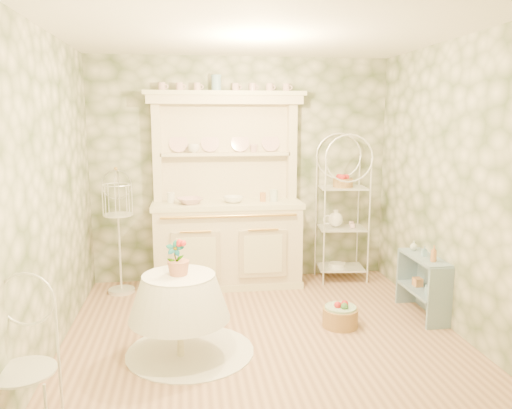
{
  "coord_description": "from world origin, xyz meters",
  "views": [
    {
      "loc": [
        -0.66,
        -4.23,
        1.97
      ],
      "look_at": [
        0.0,
        0.5,
        1.15
      ],
      "focal_mm": 35.0,
      "sensor_mm": 36.0,
      "label": 1
    }
  ],
  "objects": [
    {
      "name": "floor",
      "position": [
        0.0,
        0.0,
        0.0
      ],
      "size": [
        3.6,
        3.6,
        0.0
      ],
      "primitive_type": "plane",
      "color": "tan",
      "rests_on": "ground"
    },
    {
      "name": "ceiling",
      "position": [
        0.0,
        0.0,
        2.7
      ],
      "size": [
        3.6,
        3.6,
        0.0
      ],
      "primitive_type": "plane",
      "color": "white",
      "rests_on": "floor"
    },
    {
      "name": "wall_left",
      "position": [
        -1.8,
        0.0,
        1.35
      ],
      "size": [
        3.6,
        3.6,
        0.0
      ],
      "primitive_type": "plane",
      "color": "beige",
      "rests_on": "floor"
    },
    {
      "name": "wall_right",
      "position": [
        1.8,
        0.0,
        1.35
      ],
      "size": [
        3.6,
        3.6,
        0.0
      ],
      "primitive_type": "plane",
      "color": "beige",
      "rests_on": "floor"
    },
    {
      "name": "wall_back",
      "position": [
        0.0,
        1.8,
        1.35
      ],
      "size": [
        3.6,
        3.6,
        0.0
      ],
      "primitive_type": "plane",
      "color": "beige",
      "rests_on": "floor"
    },
    {
      "name": "wall_front",
      "position": [
        0.0,
        -1.8,
        1.35
      ],
      "size": [
        3.6,
        3.6,
        0.0
      ],
      "primitive_type": "plane",
      "color": "beige",
      "rests_on": "floor"
    },
    {
      "name": "kitchen_dresser",
      "position": [
        -0.2,
        1.52,
        1.15
      ],
      "size": [
        1.87,
        0.61,
        2.29
      ],
      "primitive_type": "cube",
      "color": "#EEE2C2",
      "rests_on": "floor"
    },
    {
      "name": "bakers_rack",
      "position": [
        1.21,
        1.55,
        0.95
      ],
      "size": [
        0.64,
        0.49,
        1.91
      ],
      "primitive_type": "cube",
      "rotation": [
        0.0,
        0.0,
        -0.12
      ],
      "color": "white",
      "rests_on": "floor"
    },
    {
      "name": "side_shelf",
      "position": [
        1.68,
        0.31,
        0.31
      ],
      "size": [
        0.29,
        0.72,
        0.61
      ],
      "primitive_type": "cube",
      "rotation": [
        0.0,
        0.0,
        0.03
      ],
      "color": "#809DB0",
      "rests_on": "floor"
    },
    {
      "name": "round_table",
      "position": [
        -0.75,
        -0.26,
        0.37
      ],
      "size": [
        0.73,
        0.73,
        0.73
      ],
      "primitive_type": "cylinder",
      "rotation": [
        0.0,
        0.0,
        0.09
      ],
      "color": "white",
      "rests_on": "floor"
    },
    {
      "name": "cafe_chair",
      "position": [
        -1.68,
        -1.24,
        0.49
      ],
      "size": [
        0.49,
        0.49,
        0.97
      ],
      "primitive_type": "cube",
      "rotation": [
        0.0,
        0.0,
        -0.1
      ],
      "color": "white",
      "rests_on": "floor"
    },
    {
      "name": "birdcage_stand",
      "position": [
        -1.44,
        1.42,
        0.68
      ],
      "size": [
        0.36,
        0.36,
        1.36
      ],
      "primitive_type": "cube",
      "rotation": [
        0.0,
        0.0,
        -0.13
      ],
      "color": "white",
      "rests_on": "floor"
    },
    {
      "name": "floor_basket",
      "position": [
        0.77,
        0.15,
        0.13
      ],
      "size": [
        0.39,
        0.39,
        0.25
      ],
      "primitive_type": "cylinder",
      "rotation": [
        0.0,
        0.0,
        -0.01
      ],
      "color": "#AD824C",
      "rests_on": "floor"
    },
    {
      "name": "lace_rug",
      "position": [
        -0.67,
        -0.2,
        0.0
      ],
      "size": [
        1.36,
        1.36,
        0.01
      ],
      "primitive_type": "cylinder",
      "rotation": [
        0.0,
        0.0,
        -0.29
      ],
      "color": "white",
      "rests_on": "floor"
    },
    {
      "name": "bowl_floral",
      "position": [
        -0.63,
        1.46,
        1.02
      ],
      "size": [
        0.38,
        0.38,
        0.07
      ],
      "primitive_type": "imported",
      "rotation": [
        0.0,
        0.0,
        0.44
      ],
      "color": "white",
      "rests_on": "kitchen_dresser"
    },
    {
      "name": "bowl_white",
      "position": [
        -0.13,
        1.47,
        1.02
      ],
      "size": [
        0.27,
        0.27,
        0.07
      ],
      "primitive_type": "imported",
      "rotation": [
        0.0,
        0.0,
        0.17
      ],
      "color": "white",
      "rests_on": "kitchen_dresser"
    },
    {
      "name": "cup_left",
      "position": [
        -0.58,
        1.66,
        1.61
      ],
      "size": [
        0.17,
        0.17,
        0.1
      ],
      "primitive_type": "imported",
      "rotation": [
        0.0,
        0.0,
        0.3
      ],
      "color": "white",
      "rests_on": "kitchen_dresser"
    },
    {
      "name": "cup_right",
      "position": [
        0.14,
        1.68,
        1.61
      ],
      "size": [
        0.13,
        0.13,
        0.09
      ],
      "primitive_type": "imported",
      "rotation": [
        0.0,
        0.0,
        -0.33
      ],
      "color": "white",
      "rests_on": "kitchen_dresser"
    },
    {
      "name": "potted_geranium",
      "position": [
        -0.77,
        -0.28,
        0.85
      ],
      "size": [
        0.15,
        0.11,
        0.28
      ],
      "primitive_type": "imported",
      "rotation": [
        0.0,
        0.0,
        -0.04
      ],
      "color": "#3F7238",
      "rests_on": "round_table"
    },
    {
      "name": "bottle_amber",
      "position": [
        1.67,
        0.12,
        0.68
      ],
      "size": [
        0.07,
        0.07,
        0.16
      ],
      "primitive_type": "imported",
      "rotation": [
        0.0,
        0.0,
        -0.11
      ],
      "color": "#C1804A",
      "rests_on": "side_shelf"
    },
    {
      "name": "bottle_blue",
      "position": [
        1.68,
        0.33,
        0.65
      ],
      "size": [
        0.05,
        0.05,
        0.1
      ],
      "primitive_type": "imported",
      "rotation": [
        0.0,
        0.0,
        -0.15
      ],
      "color": "#7FACC6",
      "rests_on": "side_shelf"
    },
    {
      "name": "bottle_glass",
      "position": [
        1.68,
        0.56,
        0.65
      ],
      "size": [
        0.1,
        0.1,
        0.1
      ],
      "primitive_type": "imported",
      "rotation": [
        0.0,
        0.0,
        0.3
      ],
      "color": "silver",
      "rests_on": "side_shelf"
    }
  ]
}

